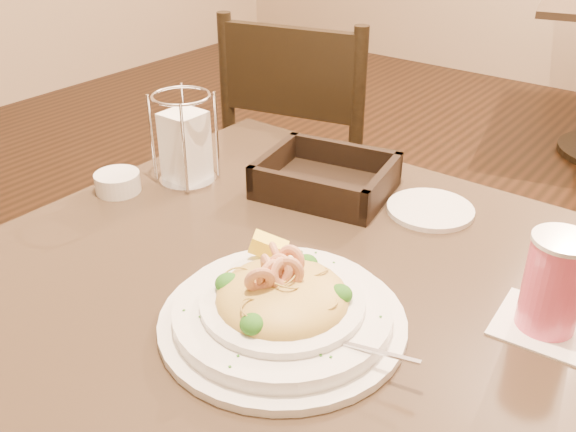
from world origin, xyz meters
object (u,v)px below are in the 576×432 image
Objects in this scene: napkin_caddy at (185,144)px; butter_ramekin at (118,182)px; pasta_bowl at (282,306)px; side_plate at (430,210)px; main_table at (281,382)px; bread_basket at (326,180)px; drink_glass at (554,284)px; dining_chair_near at (308,163)px.

butter_ramekin is at bearing -121.76° from napkin_caddy.
side_plate is at bearing 87.86° from pasta_bowl.
pasta_bowl is at bearing -50.46° from main_table.
butter_ramekin is (-0.39, 0.02, 0.25)m from main_table.
main_table is 0.46m from napkin_caddy.
bread_basket is at bearing -166.44° from side_plate.
drink_glass is (0.27, 0.21, 0.04)m from pasta_bowl.
dining_chair_near is 1.05m from pasta_bowl.
drink_glass is at bearing 36.88° from pasta_bowl.
drink_glass is 0.79× the size of napkin_caddy.
dining_chair_near is (-0.48, 0.74, -0.00)m from main_table.
main_table is 0.88m from dining_chair_near.
main_table is 0.29m from pasta_bowl.
dining_chair_near reaches higher than main_table.
pasta_bowl is (0.57, -0.84, 0.26)m from dining_chair_near.
drink_glass reaches higher than side_plate.
dining_chair_near is 6.90× the size of drink_glass.
dining_chair_near is at bearing 123.03° from main_table.
napkin_caddy is at bearing -152.60° from bread_basket.
napkin_caddy reaches higher than pasta_bowl.
dining_chair_near is at bearing 128.63° from bread_basket.
dining_chair_near is 1.10m from drink_glass.
bread_basket is at bearing 161.89° from drink_glass.
drink_glass is 0.90× the size of side_plate.
bread_basket is at bearing 27.40° from napkin_caddy.
bread_basket is 1.73× the size of side_plate.
dining_chair_near reaches higher than pasta_bowl.
dining_chair_near is at bearing 142.81° from drink_glass.
bread_basket is at bearing 116.26° from pasta_bowl.
main_table is at bearing -70.35° from bread_basket.
dining_chair_near is 0.68m from bread_basket.
pasta_bowl reaches higher than side_plate.
pasta_bowl is at bearing 110.17° from dining_chair_near.
pasta_bowl is at bearing -29.53° from napkin_caddy.
side_plate is at bearing 71.36° from main_table.
dining_chair_near is 0.70m from napkin_caddy.
pasta_bowl is 2.67× the size of drink_glass.
drink_glass is at bearing 6.48° from butter_ramekin.
side_plate is (-0.26, 0.19, -0.06)m from drink_glass.
dining_chair_near is at bearing 123.88° from pasta_bowl.
napkin_caddy is at bearing 58.24° from butter_ramekin.
butter_ramekin is at bearing -150.55° from side_plate.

